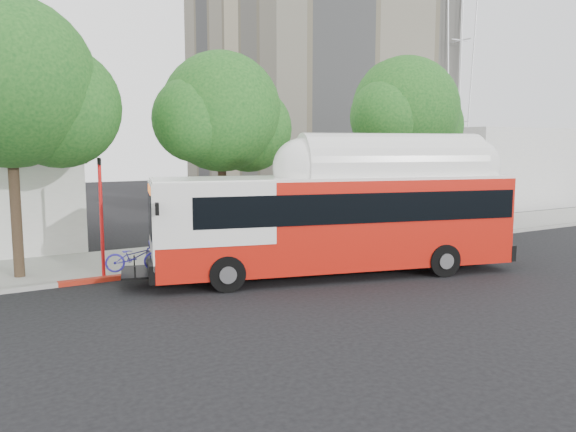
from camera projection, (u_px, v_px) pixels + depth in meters
name	position (u px, v px, depth m)	size (l,w,h in m)	color
ground	(320.00, 282.00, 19.55)	(120.00, 120.00, 0.00)	black
sidewalk	(239.00, 250.00, 25.10)	(60.00, 5.00, 0.15)	gray
curb_strip	(267.00, 260.00, 22.88)	(60.00, 0.30, 0.15)	gray
red_curb_segment	(198.00, 268.00, 21.36)	(10.00, 0.32, 0.16)	#9B2011
street_tree_left	(24.00, 90.00, 19.18)	(6.67, 5.80, 9.74)	#2D2116
street_tree_mid	(230.00, 117.00, 23.70)	(5.75, 5.00, 8.62)	#2D2116
street_tree_right	(411.00, 115.00, 28.54)	(6.21, 5.40, 9.18)	#2D2116
apartment_tower	(314.00, 1.00, 50.37)	(18.00, 18.00, 37.00)	tan
horizon_block	(508.00, 166.00, 47.99)	(20.00, 12.00, 6.00)	silver
transit_bus	(338.00, 223.00, 20.38)	(14.17, 6.02, 4.14)	red
signal_pole	(101.00, 218.00, 19.59)	(0.12, 0.41, 4.30)	red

